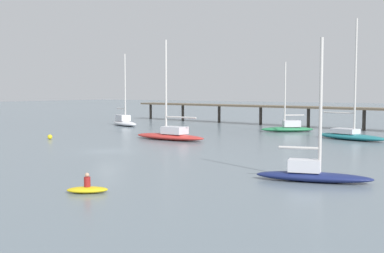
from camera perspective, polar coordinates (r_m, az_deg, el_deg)
ground_plane at (r=47.19m, az=-9.76°, el=-2.84°), size 400.00×400.00×0.00m
pier at (r=75.48m, az=18.10°, el=2.54°), size 63.78×10.90×6.80m
sailboat_red at (r=57.21m, az=-2.54°, el=-0.89°), size 9.64×2.83×11.60m
sailboat_teal at (r=60.15m, az=17.87°, el=-0.80°), size 9.33×4.87×13.96m
sailboat_white at (r=81.15m, az=-7.89°, el=0.63°), size 8.33×5.50×11.65m
sailboat_navy at (r=31.91m, az=13.75°, el=-5.14°), size 7.40×3.66×8.99m
sailboat_green at (r=69.66m, az=11.10°, el=-0.07°), size 7.18×6.19×9.70m
dinghy_yellow at (r=28.30m, az=-12.06°, el=-7.11°), size 2.44×2.23×1.14m
mooring_buoy_outer at (r=60.17m, az=-16.17°, el=-1.17°), size 0.57×0.57×0.57m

